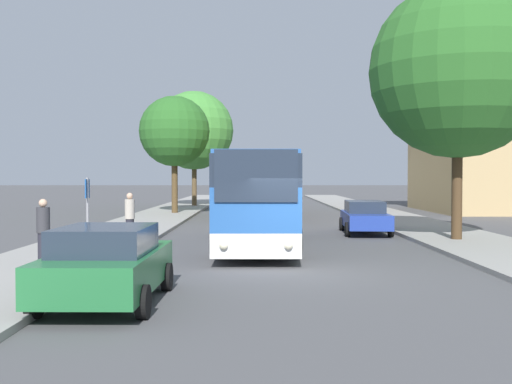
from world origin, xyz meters
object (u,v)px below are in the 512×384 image
(bus_front, at_px, (258,198))
(parked_car_left_curb, at_px, (109,263))
(parked_car_right_near, at_px, (367,216))
(tree_right_near, at_px, (460,70))
(tree_left_near, at_px, (196,131))
(pedestrian_waiting_near, at_px, (132,217))
(pedestrian_waiting_far, at_px, (46,231))
(tree_left_far, at_px, (177,132))
(bus_stop_sign, at_px, (90,206))
(bus_middle, at_px, (258,188))

(bus_front, relative_size, parked_car_left_curb, 2.57)
(parked_car_left_curb, bearing_deg, bus_front, 73.85)
(parked_car_right_near, bearing_deg, tree_right_near, 130.46)
(tree_left_near, distance_m, tree_right_near, 28.96)
(parked_car_left_curb, xyz_separation_m, pedestrian_waiting_near, (-1.60, 9.71, 0.25))
(parked_car_right_near, height_order, tree_left_near, tree_left_near)
(pedestrian_waiting_far, height_order, tree_left_far, tree_left_far)
(parked_car_left_curb, distance_m, bus_stop_sign, 7.43)
(bus_middle, distance_m, pedestrian_waiting_far, 21.96)
(bus_stop_sign, xyz_separation_m, pedestrian_waiting_near, (0.77, 2.71, -0.56))
(bus_stop_sign, distance_m, tree_right_near, 14.46)
(bus_front, relative_size, tree_right_near, 1.13)
(bus_middle, relative_size, tree_left_far, 1.45)
(bus_front, bearing_deg, tree_right_near, 7.46)
(bus_stop_sign, height_order, pedestrian_waiting_far, bus_stop_sign)
(tree_left_near, bearing_deg, bus_front, -79.44)
(bus_front, relative_size, bus_stop_sign, 4.69)
(bus_stop_sign, height_order, tree_right_near, tree_right_near)
(parked_car_left_curb, distance_m, tree_left_near, 37.37)
(tree_right_near, bearing_deg, parked_car_right_near, 127.09)
(parked_car_left_curb, bearing_deg, bus_stop_sign, 109.26)
(bus_middle, xyz_separation_m, parked_car_left_curb, (-2.95, -25.65, -1.00))
(tree_left_near, bearing_deg, pedestrian_waiting_far, -91.43)
(parked_car_left_curb, height_order, pedestrian_waiting_far, pedestrian_waiting_far)
(bus_front, xyz_separation_m, tree_right_near, (7.68, 1.01, 4.80))
(tree_left_near, bearing_deg, bus_middle, -65.99)
(parked_car_left_curb, distance_m, pedestrian_waiting_near, 9.85)
(parked_car_right_near, distance_m, tree_right_near, 7.47)
(parked_car_left_curb, distance_m, parked_car_right_near, 16.59)
(bus_front, relative_size, pedestrian_waiting_near, 6.13)
(bus_front, distance_m, tree_left_near, 27.86)
(bus_front, bearing_deg, tree_left_near, 100.49)
(bus_stop_sign, xyz_separation_m, pedestrian_waiting_far, (-0.51, -2.51, -0.57))
(tree_right_near, bearing_deg, bus_stop_sign, -163.34)
(parked_car_left_curb, relative_size, pedestrian_waiting_near, 2.39)
(pedestrian_waiting_near, bearing_deg, parked_car_left_curb, -178.94)
(tree_left_far, relative_size, tree_right_near, 0.78)
(pedestrian_waiting_near, bearing_deg, parked_car_right_near, -70.71)
(bus_front, height_order, tree_right_near, tree_right_near)
(bus_front, distance_m, tree_left_far, 18.65)
(pedestrian_waiting_near, distance_m, tree_left_far, 18.21)
(parked_car_left_curb, bearing_deg, tree_left_far, 95.55)
(pedestrian_waiting_far, bearing_deg, tree_left_near, 138.07)
(tree_left_near, height_order, tree_right_near, tree_right_near)
(bus_front, distance_m, parked_car_left_curb, 10.36)
(pedestrian_waiting_near, height_order, tree_left_near, tree_left_near)
(bus_front, bearing_deg, tree_left_far, 106.94)
(tree_left_far, bearing_deg, tree_right_near, -51.67)
(bus_stop_sign, relative_size, pedestrian_waiting_far, 1.33)
(bus_stop_sign, bearing_deg, tree_right_near, 16.66)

